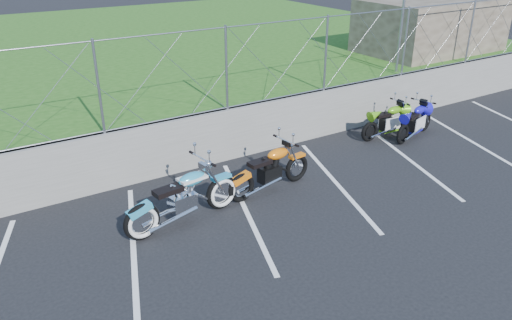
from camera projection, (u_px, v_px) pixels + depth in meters
ground at (273, 233)px, 9.45m from camera, size 90.00×90.00×0.00m
retaining_wall at (191, 142)px, 11.87m from camera, size 30.00×0.22×1.30m
grass_field at (81, 61)px, 19.57m from camera, size 30.00×20.00×1.30m
stone_building at (430, 25)px, 17.89m from camera, size 5.00×3.00×1.80m
chain_link_fence at (188, 75)px, 11.19m from camera, size 28.00×0.03×2.00m
sign_pole at (402, 22)px, 14.80m from camera, size 0.08×0.08×3.00m
parking_lines at (293, 196)px, 10.80m from camera, size 18.29×4.31×0.01m
cruiser_turquoise at (185, 199)px, 9.62m from camera, size 2.53×0.80×1.26m
naked_orange at (271, 171)px, 10.85m from camera, size 2.21×0.75×1.10m
sportbike_green at (389, 122)px, 13.81m from camera, size 1.89×0.67×0.98m
sportbike_blue at (415, 123)px, 13.78m from camera, size 1.86×0.72×0.99m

